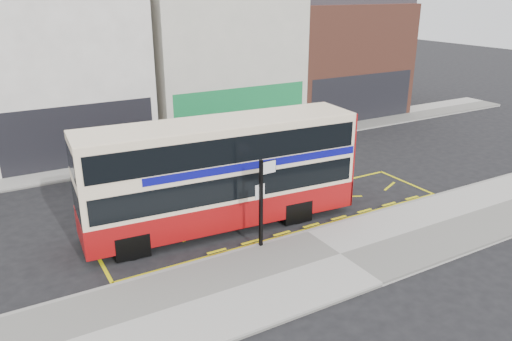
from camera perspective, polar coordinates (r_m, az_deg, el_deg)
ground at (r=18.70m, az=5.13°, el=-6.82°), size 120.00×120.00×0.00m
pavement at (r=17.07m, az=9.60°, el=-9.57°), size 40.00×4.00×0.15m
kerb at (r=18.40m, az=5.81°, el=-7.07°), size 40.00×0.15×0.15m
far_pavement at (r=27.71m, az=-7.93°, el=2.34°), size 50.00×3.00×0.15m
road_markings at (r=19.89m, az=2.50°, el=-5.02°), size 14.00×3.40×0.01m
terrace_left at (r=29.03m, az=-21.92°, el=12.54°), size 8.00×8.01×11.80m
terrace_green_shop at (r=31.64m, az=-5.18°, el=13.92°), size 9.00×8.01×11.30m
terrace_right at (r=36.38m, az=8.18°, el=13.81°), size 9.00×8.01×10.30m
double_decker_bus at (r=18.20m, az=-3.93°, el=-0.22°), size 10.31×3.10×4.06m
bus_stop_post at (r=16.54m, az=0.74°, el=-2.81°), size 0.77×0.14×3.09m
car_grey at (r=24.43m, az=-13.29°, el=1.23°), size 4.70×1.87×1.52m
car_white at (r=29.67m, az=5.54°, el=4.82°), size 4.91×3.10×1.33m
street_tree_right at (r=31.94m, az=6.21°, el=10.63°), size 2.20×2.20×4.76m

